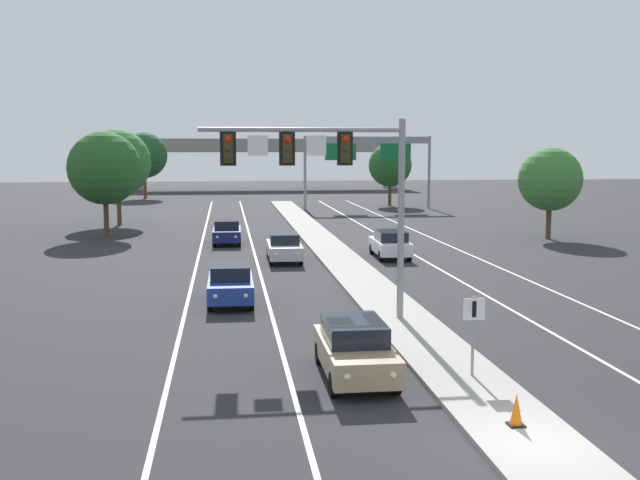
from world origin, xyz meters
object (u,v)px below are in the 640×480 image
object	(u,v)px
car_oncoming_blue	(230,283)
traffic_cone_median_nose	(516,410)
tree_far_right_a	(550,179)
tree_far_left_a	(144,155)
tree_far_left_b	(118,163)
overhead_signal_mast	(331,171)
car_oncoming_navy	(227,232)
tree_far_left_c	(105,168)
car_oncoming_silver	(284,247)
car_receding_white	(390,244)
highway_sign_gantry	(368,149)
tree_far_right_c	(390,165)
car_oncoming_tan	(355,349)
median_sign_post	(473,324)

from	to	relation	value
car_oncoming_blue	traffic_cone_median_nose	distance (m)	16.33
tree_far_right_a	tree_far_left_a	world-z (taller)	tree_far_left_a
tree_far_left_b	overhead_signal_mast	bearing A→B (deg)	-71.34
car_oncoming_navy	traffic_cone_median_nose	size ratio (longest dim) A/B	6.07
tree_far_left_a	tree_far_left_c	distance (m)	41.47
car_oncoming_silver	tree_far_left_b	world-z (taller)	tree_far_left_b
car_oncoming_silver	traffic_cone_median_nose	world-z (taller)	car_oncoming_silver
car_oncoming_blue	tree_far_left_b	world-z (taller)	tree_far_left_b
car_oncoming_navy	tree_far_left_a	distance (m)	47.72
traffic_cone_median_nose	tree_far_left_a	bearing A→B (deg)	101.44
car_receding_white	tree_far_left_b	bearing A→B (deg)	130.85
car_oncoming_navy	highway_sign_gantry	world-z (taller)	highway_sign_gantry
overhead_signal_mast	tree_far_right_c	size ratio (longest dim) A/B	1.08
car_oncoming_tan	car_receding_white	bearing A→B (deg)	75.17
highway_sign_gantry	tree_far_right_c	size ratio (longest dim) A/B	1.96
car_oncoming_tan	highway_sign_gantry	xyz separation A→B (m)	(11.09, 56.71, 5.34)
traffic_cone_median_nose	tree_far_right_c	distance (m)	66.45
overhead_signal_mast	tree_far_left_a	distance (m)	71.15
car_receding_white	car_oncoming_silver	bearing A→B (deg)	-174.22
overhead_signal_mast	median_sign_post	world-z (taller)	overhead_signal_mast
traffic_cone_median_nose	tree_far_right_a	world-z (taller)	tree_far_right_a
car_oncoming_navy	tree_far_left_b	world-z (taller)	tree_far_left_b
car_oncoming_silver	tree_far_left_b	size ratio (longest dim) A/B	0.57
car_oncoming_blue	tree_far_right_a	size ratio (longest dim) A/B	0.70
tree_far_right_c	tree_far_right_a	bearing A→B (deg)	-81.84
highway_sign_gantry	car_oncoming_silver	bearing A→B (deg)	-107.98
tree_far_left_a	tree_far_left_b	world-z (taller)	tree_far_left_a
car_oncoming_blue	tree_far_left_b	distance (m)	34.02
median_sign_post	tree_far_left_c	xyz separation A→B (m)	(-15.07, 35.57, 3.30)
car_oncoming_silver	car_oncoming_navy	distance (m)	8.78
overhead_signal_mast	traffic_cone_median_nose	size ratio (longest dim) A/B	9.88
median_sign_post	car_oncoming_blue	size ratio (longest dim) A/B	0.49
overhead_signal_mast	tree_far_right_c	world-z (taller)	overhead_signal_mast
car_receding_white	tree_far_left_a	world-z (taller)	tree_far_left_a
median_sign_post	car_oncoming_blue	distance (m)	13.08
tree_far_left_b	car_oncoming_tan	bearing A→B (deg)	-74.28
highway_sign_gantry	overhead_signal_mast	bearing A→B (deg)	-102.20
car_oncoming_tan	highway_sign_gantry	distance (m)	58.03
tree_far_left_a	car_oncoming_blue	bearing A→B (deg)	-81.24
car_oncoming_tan	tree_far_right_c	bearing A→B (deg)	76.74
car_oncoming_navy	tree_far_right_c	distance (m)	35.93
tree_far_left_a	tree_far_right_c	size ratio (longest dim) A/B	1.22
car_oncoming_blue	car_oncoming_navy	size ratio (longest dim) A/B	1.00
car_oncoming_silver	tree_far_right_a	size ratio (longest dim) A/B	0.71
car_oncoming_blue	tree_far_left_c	size ratio (longest dim) A/B	0.60
tree_far_right_c	car_oncoming_navy	bearing A→B (deg)	-119.83
highway_sign_gantry	tree_far_right_a	distance (m)	28.04
car_oncoming_tan	car_oncoming_blue	xyz separation A→B (m)	(-3.34, 10.64, 0.00)
car_oncoming_navy	traffic_cone_median_nose	bearing A→B (deg)	-79.57
tree_far_left_c	car_oncoming_silver	bearing A→B (deg)	-48.52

